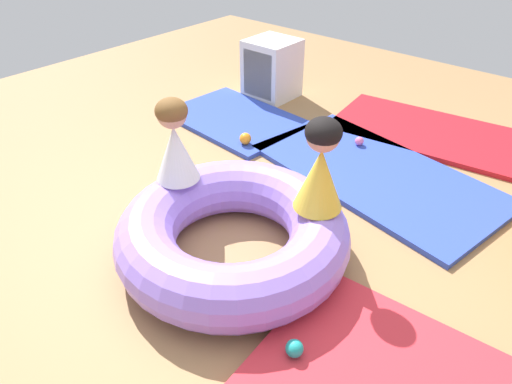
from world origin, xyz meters
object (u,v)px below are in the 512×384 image
object	(u,v)px
child_in_yellow	(321,166)
child_in_white	(175,141)
inflatable_cushion	(233,234)
play_ball_pink	(359,141)
storage_cube	(270,70)
play_ball_orange	(245,139)
play_ball_teal	(294,348)

from	to	relation	value
child_in_yellow	child_in_white	world-z (taller)	child_in_yellow
inflatable_cushion	play_ball_pink	xyz separation A→B (m)	(-0.11, 1.60, -0.09)
play_ball_pink	storage_cube	world-z (taller)	storage_cube
inflatable_cushion	play_ball_orange	size ratio (longest dim) A/B	13.79
inflatable_cushion	child_in_white	world-z (taller)	child_in_white
child_in_white	play_ball_orange	world-z (taller)	child_in_white
play_ball_orange	child_in_yellow	bearing A→B (deg)	-30.85
inflatable_cushion	child_in_white	size ratio (longest dim) A/B	2.60
child_in_white	play_ball_pink	xyz separation A→B (m)	(0.36, 1.57, -0.51)
child_in_yellow	play_ball_orange	xyz separation A→B (m)	(-1.15, 0.68, -0.51)
child_in_white	storage_cube	distance (m)	2.15
child_in_white	play_ball_pink	size ratio (longest dim) A/B	7.19
play_ball_pink	inflatable_cushion	bearing A→B (deg)	-86.06
play_ball_pink	storage_cube	bearing A→B (deg)	163.36
play_ball_teal	storage_cube	xyz separation A→B (m)	(-2.03, 2.30, 0.20)
play_ball_pink	play_ball_teal	bearing A→B (deg)	-67.56
play_ball_teal	storage_cube	world-z (taller)	storage_cube
play_ball_orange	child_in_white	bearing A→B (deg)	-70.55
child_in_yellow	play_ball_teal	bearing A→B (deg)	13.31
child_in_white	storage_cube	size ratio (longest dim) A/B	0.91
child_in_yellow	play_ball_pink	xyz separation A→B (m)	(-0.44, 1.27, -0.52)
child_in_white	storage_cube	world-z (taller)	child_in_white
inflatable_cushion	play_ball_teal	xyz separation A→B (m)	(0.69, -0.33, -0.09)
child_in_white	storage_cube	xyz separation A→B (m)	(-0.87, 1.94, -0.31)
play_ball_orange	play_ball_pink	xyz separation A→B (m)	(0.71, 0.58, -0.01)
play_ball_orange	storage_cube	world-z (taller)	storage_cube
child_in_yellow	storage_cube	size ratio (longest dim) A/B	0.94
play_ball_orange	play_ball_pink	distance (m)	0.92
child_in_white	play_ball_orange	distance (m)	1.16
child_in_yellow	child_in_white	bearing A→B (deg)	-84.11
inflatable_cushion	child_in_white	distance (m)	0.63
play_ball_orange	play_ball_teal	world-z (taller)	play_ball_orange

